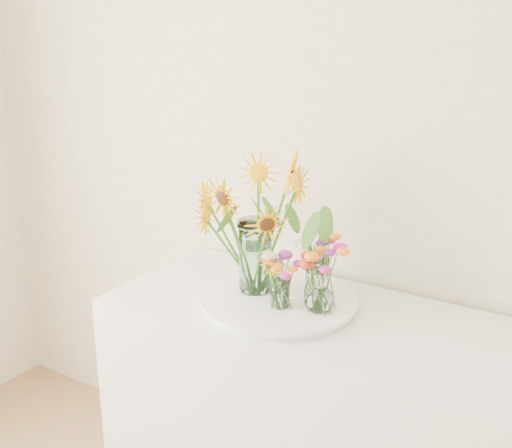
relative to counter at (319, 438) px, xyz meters
name	(u,v)px	position (x,y,z in m)	size (l,w,h in m)	color
counter	(319,438)	(0.00, 0.00, 0.00)	(1.40, 0.60, 0.90)	white
tray	(279,302)	(-0.15, -0.01, 0.46)	(0.48, 0.48, 0.03)	white
mason_jar	(255,256)	(-0.25, 0.00, 0.60)	(0.11, 0.11, 0.25)	silver
sunflower_bouquet	(255,223)	(-0.25, 0.00, 0.71)	(0.71, 0.71, 0.47)	#FBAE05
small_vase_a	(280,292)	(-0.12, -0.07, 0.53)	(0.06, 0.06, 0.10)	white
wildflower_posy_a	(280,279)	(-0.12, -0.07, 0.57)	(0.18, 0.18, 0.19)	orange
small_vase_b	(319,291)	(0.00, -0.03, 0.54)	(0.09, 0.09, 0.13)	white
wildflower_posy_b	(320,278)	(0.00, -0.03, 0.59)	(0.21, 0.21, 0.22)	orange
small_vase_c	(317,277)	(-0.06, 0.08, 0.54)	(0.08, 0.08, 0.13)	white
wildflower_posy_c	(317,264)	(-0.06, 0.08, 0.59)	(0.20, 0.20, 0.22)	orange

